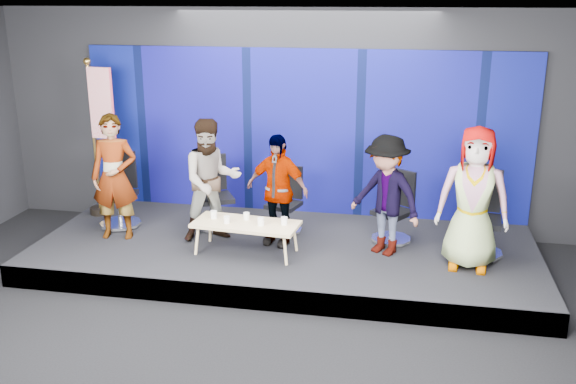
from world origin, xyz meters
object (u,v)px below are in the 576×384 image
mug_a (214,215)px  mug_c (246,216)px  panelist_d (386,195)px  flag_stand (100,134)px  mug_e (284,221)px  mug_b (227,220)px  panelist_c (277,190)px  mug_d (261,222)px  chair_e (480,228)px  panelist_b (211,180)px  chair_c (285,210)px  panelist_a (114,177)px  chair_b (215,204)px  coffee_table (246,225)px  chair_d (394,218)px  panelist_e (473,199)px  chair_a (120,202)px

mug_a → mug_c: (0.46, 0.03, -0.00)m
panelist_d → flag_stand: bearing=-157.1°
mug_e → mug_b: bearing=-173.8°
mug_a → mug_c: bearing=3.9°
mug_e → panelist_c: bearing=113.7°
mug_b → mug_d: 0.47m
chair_e → mug_c: (-3.13, -0.45, 0.11)m
panelist_b → mug_b: 0.72m
panelist_c → mug_c: (-0.36, -0.32, -0.30)m
panelist_c → mug_e: size_ratio=15.13×
panelist_b → chair_c: panelist_b is taller
panelist_c → panelist_a: bearing=-160.4°
chair_c → mug_b: (-0.60, -1.00, 0.17)m
chair_b → panelist_c: (1.06, -0.48, 0.43)m
mug_a → coffee_table: bearing=-10.6°
mug_a → mug_d: same height
chair_d → mug_a: chair_d is taller
panelist_a → chair_e: (5.09, 0.33, -0.53)m
panelist_a → mug_b: panelist_a is taller
mug_c → coffee_table: bearing=-79.9°
panelist_d → mug_c: 1.90m
chair_b → mug_c: size_ratio=10.93×
chair_e → mug_c: chair_e is taller
panelist_b → chair_d: panelist_b is taller
panelist_a → panelist_c: bearing=-4.6°
chair_b → panelist_e: bearing=-41.6°
chair_c → mug_e: 0.94m
chair_c → chair_a: bearing=-160.2°
chair_a → mug_b: bearing=-31.6°
panelist_e → chair_b: bearing=173.7°
panelist_e → chair_e: bearing=76.2°
mug_c → mug_e: (0.54, -0.10, 0.00)m
chair_e → panelist_c: bearing=-170.8°
chair_d → mug_d: bearing=-119.6°
chair_a → mug_d: 2.51m
chair_b → chair_d: bearing=-30.3°
chair_b → chair_e: size_ratio=0.95×
panelist_a → mug_a: panelist_a is taller
mug_d → coffee_table: bearing=163.9°
panelist_a → panelist_d: size_ratio=1.10×
panelist_c → flag_stand: 3.06m
chair_c → panelist_c: size_ratio=0.62×
panelist_b → panelist_c: size_ratio=1.11×
chair_a → chair_c: chair_a is taller
panelist_d → coffee_table: panelist_d is taller
panelist_a → mug_a: size_ratio=17.18×
mug_c → mug_e: bearing=-10.2°
coffee_table → chair_a: bearing=161.5°
mug_d → mug_e: same height
chair_e → mug_d: (-2.89, -0.64, 0.11)m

